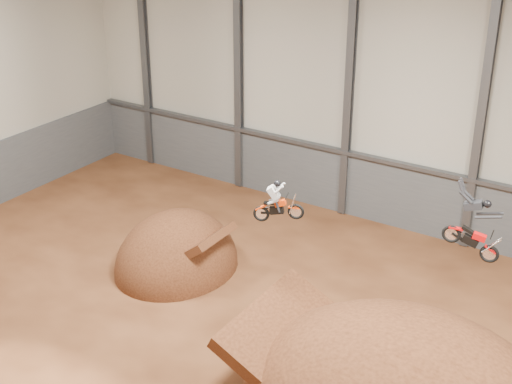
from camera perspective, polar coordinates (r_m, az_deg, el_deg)
back_wall at (r=35.20m, az=12.54°, el=7.43°), size 40.00×0.10×14.00m
lower_band_back at (r=36.96m, az=11.75°, el=-0.40°), size 39.80×0.18×3.50m
steel_rail at (r=36.12m, az=11.90°, el=2.11°), size 39.80×0.35×0.20m
steel_column_0 at (r=43.39m, az=-8.86°, el=10.93°), size 0.40×0.36×13.90m
steel_column_1 at (r=39.41m, az=-1.40°, el=9.83°), size 0.40×0.36×13.90m
steel_column_2 at (r=36.24m, az=7.48°, el=8.30°), size 0.40×0.36×13.90m
steel_column_3 at (r=34.09m, az=17.66°, el=6.28°), size 0.40×0.36×13.90m
takeoff_ramp at (r=33.67m, az=-6.32°, el=-5.99°), size 5.42×6.25×5.42m
fmx_rider_a at (r=25.55m, az=1.94°, el=-0.55°), size 2.27×1.40×2.01m
fmx_rider_b at (r=25.39m, az=16.76°, el=-2.23°), size 3.43×1.17×3.12m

